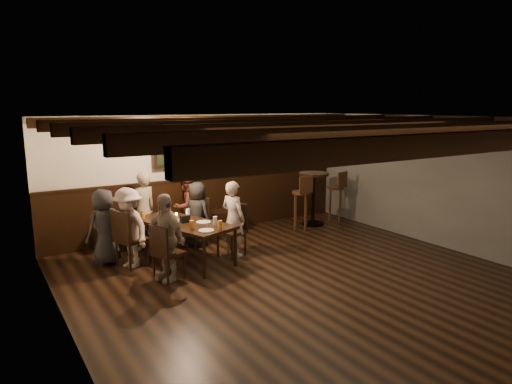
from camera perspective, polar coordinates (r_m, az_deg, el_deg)
room at (r=8.18m, az=-4.39°, el=0.14°), size 7.00×7.00×7.00m
dining_table at (r=7.70m, az=-9.11°, el=-4.11°), size 1.35×1.97×0.68m
chair_left_near at (r=7.70m, az=-15.31°, el=-6.92°), size 0.55×0.55×0.95m
chair_left_far at (r=7.03m, az=-10.94°, el=-8.68°), size 0.50×0.50×0.86m
chair_right_near at (r=8.57m, az=-7.47°, el=-4.90°), size 0.52×0.52×0.90m
chair_right_far at (r=7.97m, az=-2.98°, el=-6.02°), size 0.53×0.53×0.91m
person_bench_left at (r=7.87m, az=-18.42°, el=-4.14°), size 0.71×0.58×1.26m
person_bench_centre at (r=8.47m, az=-13.89°, el=-2.26°), size 0.60×0.49×1.43m
person_bench_right at (r=8.92m, az=-8.68°, el=-1.83°), size 0.76×0.67×1.30m
person_left_near at (r=7.58m, az=-15.63°, el=-4.35°), size 0.73×0.95×1.30m
person_left_far at (r=6.89m, az=-11.26°, el=-5.60°), size 0.56×0.84×1.32m
person_right_near at (r=8.51m, az=-7.38°, el=-2.74°), size 0.55×0.68×1.20m
person_right_far at (r=7.89m, az=-2.86°, el=-3.33°), size 0.45×0.55×1.31m
pint_a at (r=8.02m, az=-13.97°, el=-2.76°), size 0.07×0.07×0.14m
pint_b at (r=8.30m, az=-10.85°, el=-2.18°), size 0.07×0.07×0.14m
pint_c at (r=7.55m, az=-11.34°, el=-3.49°), size 0.07×0.07×0.14m
pint_d at (r=8.00m, az=-8.50°, el=-2.58°), size 0.07×0.07×0.14m
pint_e at (r=7.20m, az=-8.04°, el=-4.09°), size 0.07×0.07×0.14m
pint_f at (r=7.41m, az=-5.13°, el=-3.59°), size 0.07×0.07×0.14m
pint_g at (r=7.14m, az=-4.53°, el=-4.14°), size 0.07×0.07×0.14m
plate_near at (r=7.09m, az=-6.23°, el=-4.81°), size 0.24×0.24×0.01m
plate_far at (r=7.59m, az=-6.59°, el=-3.77°), size 0.24×0.24×0.01m
condiment_caddy at (r=7.63m, az=-8.88°, el=-3.33°), size 0.15×0.10×0.12m
candle at (r=7.97m, az=-9.93°, el=-3.02°), size 0.05×0.05×0.05m
high_top_table at (r=9.97m, az=7.19°, el=0.15°), size 0.65×0.65×1.15m
bar_stool_left at (r=9.57m, az=5.61°, el=-2.23°), size 0.37×0.38×1.17m
bar_stool_right at (r=10.24m, az=9.87°, el=-1.48°), size 0.38×0.40×1.17m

